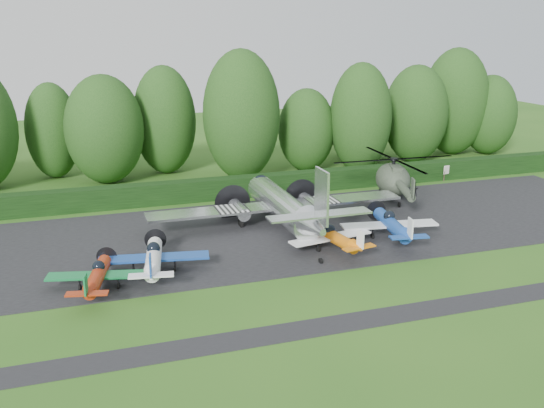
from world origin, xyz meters
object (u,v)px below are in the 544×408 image
object	(u,v)px
light_plane_white	(153,258)
helicopter	(393,177)
light_plane_orange	(334,237)
sign_board	(453,169)
light_plane_red	(97,276)
transport_plane	(283,206)
light_plane_blue	(392,224)

from	to	relation	value
light_plane_white	helicopter	size ratio (longest dim) A/B	0.54
light_plane_white	light_plane_orange	distance (m)	13.30
light_plane_white	sign_board	size ratio (longest dim) A/B	2.64
light_plane_orange	sign_board	world-z (taller)	light_plane_orange
sign_board	light_plane_orange	bearing A→B (deg)	-129.04
light_plane_white	sign_board	world-z (taller)	light_plane_white
light_plane_red	light_plane_orange	bearing A→B (deg)	-6.88
helicopter	sign_board	world-z (taller)	helicopter
light_plane_red	light_plane_white	distance (m)	4.03
sign_board	helicopter	bearing A→B (deg)	-141.38
light_plane_white	transport_plane	bearing A→B (deg)	19.12
light_plane_orange	sign_board	bearing A→B (deg)	46.61
transport_plane	light_plane_blue	xyz separation A→B (m)	(7.16, -5.09, -0.73)
helicopter	sign_board	xyz separation A→B (m)	(9.85, 4.48, -0.99)
transport_plane	light_plane_white	distance (m)	13.00
light_plane_white	sign_board	bearing A→B (deg)	15.34
light_plane_blue	helicopter	bearing A→B (deg)	51.07
light_plane_blue	helicopter	size ratio (longest dim) A/B	0.56
light_plane_orange	sign_board	xyz separation A→B (m)	(20.99, 15.68, 0.06)
light_plane_white	light_plane_orange	xyz separation A→B (m)	(13.29, 0.36, -0.13)
transport_plane	helicopter	xyz separation A→B (m)	(13.06, 5.30, 0.16)
transport_plane	helicopter	distance (m)	14.10
helicopter	sign_board	size ratio (longest dim) A/B	4.85
transport_plane	helicopter	size ratio (longest dim) A/B	1.53
light_plane_orange	light_plane_blue	bearing A→B (deg)	18.72
light_plane_red	light_plane_blue	bearing A→B (deg)	-6.32
helicopter	light_plane_blue	bearing A→B (deg)	-137.07
light_plane_red	light_plane_blue	distance (m)	22.40
transport_plane	light_plane_blue	distance (m)	8.82
light_plane_red	sign_board	world-z (taller)	light_plane_red
transport_plane	sign_board	size ratio (longest dim) A/B	7.42
light_plane_orange	light_plane_blue	world-z (taller)	light_plane_blue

